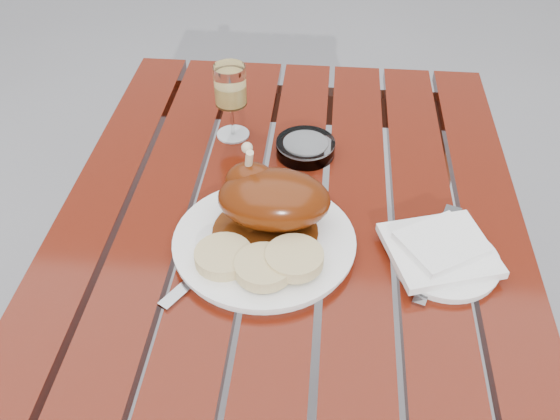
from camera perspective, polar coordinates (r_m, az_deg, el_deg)
The scene contains 10 objects.
table at distance 1.32m, azimuth 0.54°, elevation -14.47°, with size 0.80×1.20×0.75m, color #5F180B.
dinner_plate at distance 1.01m, azimuth -1.44°, elevation -3.03°, with size 0.30×0.30×0.02m, color white.
roast_duck at distance 1.00m, azimuth -0.90°, elevation 1.08°, with size 0.19×0.17×0.13m.
bread_dumplings at distance 0.95m, azimuth -1.81°, elevation -4.63°, with size 0.20×0.11×0.03m.
wine_glass at distance 1.23m, azimuth -4.48°, elevation 9.81°, with size 0.07×0.07×0.15m, color #F1D06D.
side_plate at distance 1.02m, azimuth 14.85°, elevation -4.54°, with size 0.17×0.17×0.01m, color white.
napkin at distance 1.01m, azimuth 14.37°, elevation -3.57°, with size 0.16×0.15×0.01m, color white.
ashtray at distance 1.21m, azimuth 2.34°, elevation 5.71°, with size 0.11×0.11×0.03m, color #B2B7BC.
fork at distance 0.98m, azimuth -7.37°, elevation -5.89°, with size 0.02×0.16×0.01m, color gray.
knife at distance 1.02m, azimuth 13.98°, elevation -4.40°, with size 0.02×0.21×0.01m, color gray.
Camera 1 is at (0.06, -0.75, 1.46)m, focal length 40.00 mm.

